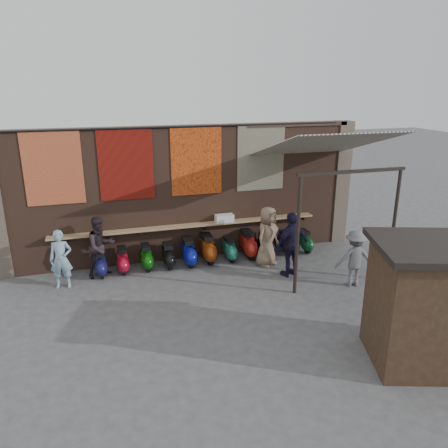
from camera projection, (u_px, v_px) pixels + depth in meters
The scene contains 35 objects.
ground at pixel (210, 293), 11.21m from camera, with size 70.00×70.00×0.00m, color #474749.
brick_wall at pixel (186, 193), 13.05m from camera, with size 10.00×0.40×4.00m, color brown.
pier_right at pixel (339, 182), 14.48m from camera, with size 0.50×0.50×4.00m, color #4C4238.
eating_counter at pixel (189, 226), 12.99m from camera, with size 8.00×0.32×0.05m, color #9E7A51.
shelf_box at pixel (224, 218), 13.22m from camera, with size 0.55×0.29×0.23m, color white.
tapestry_redgold at pixel (53, 168), 11.55m from camera, with size 1.50×0.02×2.00m, color maroon.
tapestry_sun at pixel (126, 164), 12.08m from camera, with size 1.50×0.02×2.00m, color #B9190A.
tapestry_orange at pixel (196, 161), 12.63m from camera, with size 1.50×0.02×2.00m, color #CD5219.
tapestry_multi at pixel (261, 158), 13.18m from camera, with size 1.50×0.02×2.00m, color #246984.
hang_rail at pixel (185, 127), 12.23m from camera, with size 0.06×0.06×9.50m, color black.
scooter_stool_0 at pixel (101, 264), 12.17m from camera, with size 0.32×0.72×0.69m, color #161750, non-canonical shape.
scooter_stool_1 at pixel (123, 260), 12.39m from camera, with size 0.33×0.74×0.70m, color #AD0D25, non-canonical shape.
scooter_stool_2 at pixel (146, 257), 12.59m from camera, with size 0.34×0.75×0.71m, color #0C4F0B, non-canonical shape.
scooter_stool_3 at pixel (168, 256), 12.71m from camera, with size 0.33×0.73×0.69m, color black, non-canonical shape.
scooter_stool_4 at pixel (189, 252), 12.85m from camera, with size 0.37×0.83×0.79m, color #0D168F, non-canonical shape.
scooter_stool_5 at pixel (208, 249), 13.08m from camera, with size 0.39×0.87×0.83m, color #89350C, non-canonical shape.
scooter_stool_6 at pixel (230, 249), 13.23m from camera, with size 0.33×0.73×0.69m, color #1C725D, non-canonical shape.
scooter_stool_7 at pixel (248, 244), 13.44m from camera, with size 0.39×0.87×0.82m, color maroon, non-canonical shape.
scooter_stool_8 at pixel (266, 244), 13.58m from camera, with size 0.34×0.76×0.73m, color black, non-canonical shape.
scooter_stool_9 at pixel (286, 243), 13.79m from camera, with size 0.32×0.71×0.68m, color #1D1654, non-canonical shape.
scooter_stool_10 at pixel (304, 241), 13.92m from camera, with size 0.32×0.72×0.68m, color #0D4520, non-canonical shape.
diner_left at pixel (61, 259), 11.34m from camera, with size 0.57×0.37×1.57m, color #80A4BB.
diner_right at pixel (101, 247), 12.00m from camera, with size 0.83×0.65×1.71m, color black.
shopper_navy at pixel (292, 245), 11.98m from camera, with size 1.08×0.45×1.84m, color black.
shopper_grey at pixel (354, 258), 11.45m from camera, with size 0.99×0.57×1.53m, color slate.
shopper_tan at pixel (267, 236), 12.70m from camera, with size 0.87×0.57×1.78m, color #7B634E.
market_stall at pixel (434, 307), 8.16m from camera, with size 2.13×1.60×2.30m, color black.
stall_roof at pixel (444, 247), 7.78m from camera, with size 2.38×1.84×0.12m, color black.
stall_sign at pixel (420, 264), 8.78m from camera, with size 1.20×0.04×0.50m, color gold.
stall_shelf at pixel (414, 301), 9.04m from camera, with size 1.77×0.10×0.06m, color #473321.
awning_canvas at pixel (324, 144), 11.90m from camera, with size 3.20×3.40×0.03m, color beige.
awning_ledger at pixel (299, 124), 13.22m from camera, with size 3.30×0.08×0.12m, color #33261C.
awning_header at pixel (353, 172), 10.68m from camera, with size 3.00×0.08×0.08m, color black.
awning_post_left at pixel (297, 236), 10.77m from camera, with size 0.09×0.09×3.10m, color black.
awning_post_right at pixel (394, 226), 11.54m from camera, with size 0.09×0.09×3.10m, color black.
Camera 1 is at (-2.57, -9.79, 5.16)m, focal length 35.00 mm.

